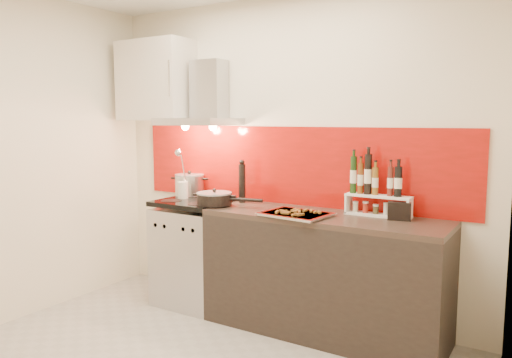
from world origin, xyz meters
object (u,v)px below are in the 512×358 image
Objects in this scene: pepper_mill at (242,182)px; stock_pot at (190,185)px; range_stove at (197,253)px; baking_tray at (296,214)px; saute_pan at (215,198)px; counter at (323,274)px.

stock_pot is at bearing 177.92° from pepper_mill.
baking_tray is at bearing -7.86° from range_stove.
counter is at bearing 7.03° from saute_pan.
saute_pan is 1.50× the size of pepper_mill.
range_stove is 1.20m from counter.
range_stove is 0.60m from saute_pan.
range_stove is 0.51× the size of counter.
saute_pan is at bearing -108.73° from pepper_mill.
counter is at bearing -6.90° from stock_pot.
pepper_mill is (0.38, 0.15, 0.63)m from range_stove.
stock_pot reaches higher than counter.
saute_pan is at bearing -20.60° from range_stove.
stock_pot is 1.30m from baking_tray.
pepper_mill is at bearing 71.27° from saute_pan.
counter is 4.94× the size of pepper_mill.
counter is 0.51m from baking_tray.
range_stove is 1.79× the size of baking_tray.
counter is 1.53m from stock_pot.
baking_tray is (-0.16, -0.15, 0.47)m from counter.
saute_pan is at bearing -172.97° from counter.
baking_tray is at bearing -24.11° from pepper_mill.
baking_tray reaches higher than range_stove.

